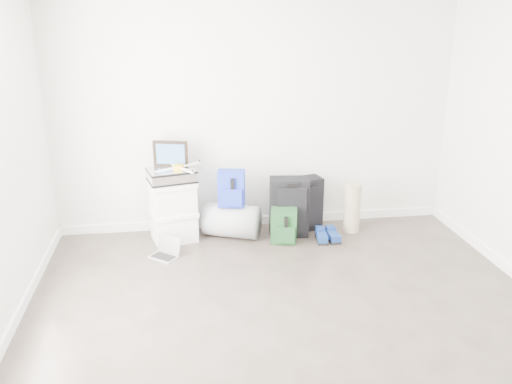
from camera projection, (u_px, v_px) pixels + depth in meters
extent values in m
plane|color=#352C26|center=(303.00, 347.00, 4.12)|extent=(5.00, 5.00, 0.00)
cube|color=silver|center=(256.00, 112.00, 6.02)|extent=(4.50, 0.02, 2.70)
cube|color=white|center=(256.00, 220.00, 6.43)|extent=(4.50, 0.02, 0.10)
cube|color=white|center=(174.00, 227.00, 5.98)|extent=(0.53, 0.46, 0.29)
cube|color=white|center=(173.00, 213.00, 5.93)|extent=(0.55, 0.49, 0.05)
cube|color=white|center=(173.00, 198.00, 5.87)|extent=(0.53, 0.46, 0.29)
cube|color=white|center=(172.00, 183.00, 5.82)|extent=(0.55, 0.49, 0.05)
cube|color=#B2B2B7|center=(171.00, 175.00, 5.79)|extent=(0.55, 0.46, 0.14)
cube|color=black|center=(170.00, 154.00, 5.81)|extent=(0.37, 0.12, 0.28)
cube|color=#235C8C|center=(170.00, 154.00, 5.80)|extent=(0.30, 0.09, 0.22)
cube|color=gold|center=(179.00, 167.00, 5.75)|extent=(0.12, 0.12, 0.05)
cube|color=white|center=(190.00, 165.00, 5.83)|extent=(0.25, 0.16, 0.02)
cube|color=white|center=(172.00, 164.00, 5.85)|extent=(0.16, 0.25, 0.02)
cube|color=white|center=(167.00, 169.00, 5.66)|extent=(0.25, 0.16, 0.02)
cube|color=white|center=(186.00, 170.00, 5.65)|extent=(0.16, 0.25, 0.02)
cylinder|color=#9B9EA3|center=(232.00, 221.00, 6.05)|extent=(0.70, 0.58, 0.37)
cube|color=#1925A8|center=(231.00, 188.00, 5.91)|extent=(0.32, 0.23, 0.40)
cube|color=#1925A8|center=(232.00, 197.00, 5.84)|extent=(0.22, 0.10, 0.19)
cube|color=black|center=(289.00, 207.00, 6.06)|extent=(0.45, 0.29, 0.66)
cube|color=black|center=(292.00, 211.00, 5.93)|extent=(0.32, 0.07, 0.53)
cube|color=black|center=(292.00, 184.00, 5.83)|extent=(0.13, 0.04, 0.03)
cube|color=#153B1B|center=(284.00, 226.00, 5.89)|extent=(0.31, 0.23, 0.39)
cube|color=#153B1B|center=(285.00, 235.00, 5.83)|extent=(0.21, 0.10, 0.19)
cube|color=black|center=(304.00, 204.00, 6.22)|extent=(0.43, 0.31, 0.62)
cube|color=black|center=(306.00, 208.00, 6.10)|extent=(0.29, 0.10, 0.49)
cube|color=black|center=(307.00, 183.00, 6.01)|extent=(0.14, 0.06, 0.03)
cube|color=black|center=(321.00, 239.00, 5.99)|extent=(0.14, 0.29, 0.03)
cube|color=#184092|center=(322.00, 236.00, 5.98)|extent=(0.14, 0.28, 0.07)
cube|color=black|center=(332.00, 239.00, 6.01)|extent=(0.13, 0.29, 0.03)
cube|color=#184092|center=(333.00, 235.00, 5.99)|extent=(0.12, 0.28, 0.07)
cylinder|color=#9F8870|center=(352.00, 208.00, 6.17)|extent=(0.19, 0.19, 0.57)
cube|color=silver|center=(163.00, 257.00, 5.58)|extent=(0.35, 0.33, 0.01)
cube|color=black|center=(163.00, 257.00, 5.58)|extent=(0.27, 0.26, 0.00)
cube|color=black|center=(169.00, 245.00, 5.63)|extent=(0.22, 0.19, 0.19)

